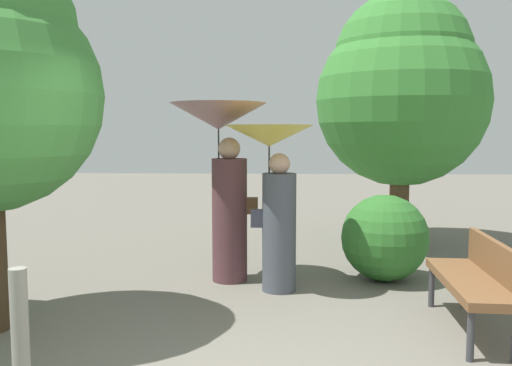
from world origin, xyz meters
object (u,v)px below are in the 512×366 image
(park_bench, at_px, (478,277))
(person_left, at_px, (223,157))
(person_right, at_px, (274,180))
(path_marker_post, at_px, (20,332))
(tree_near_right, at_px, (402,88))

(park_bench, bearing_deg, person_left, -119.58)
(person_right, xyz_separation_m, path_marker_post, (-1.72, -2.53, -0.83))
(park_bench, bearing_deg, person_right, -119.54)
(person_right, height_order, park_bench, person_right)
(person_right, height_order, tree_near_right, tree_near_right)
(person_left, distance_m, park_bench, 3.11)
(person_left, height_order, park_bench, person_left)
(park_bench, xyz_separation_m, tree_near_right, (0.13, 3.78, 1.99))
(person_right, bearing_deg, path_marker_post, 145.65)
(park_bench, distance_m, path_marker_post, 3.83)
(person_right, height_order, path_marker_post, person_right)
(person_left, bearing_deg, path_marker_post, 159.16)
(person_right, bearing_deg, person_left, 57.03)
(person_left, bearing_deg, person_right, -122.97)
(person_left, height_order, tree_near_right, tree_near_right)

